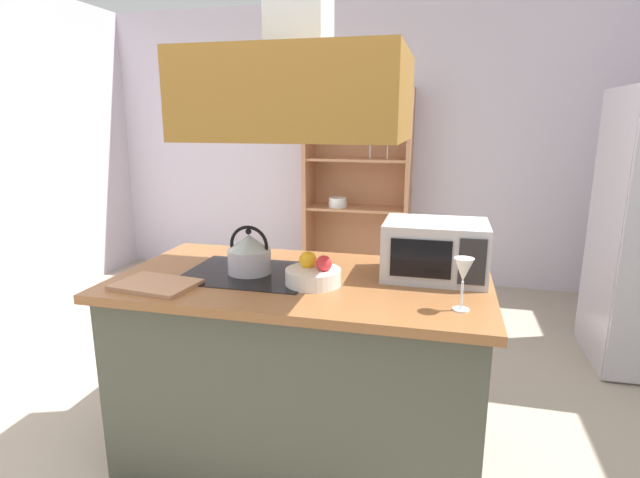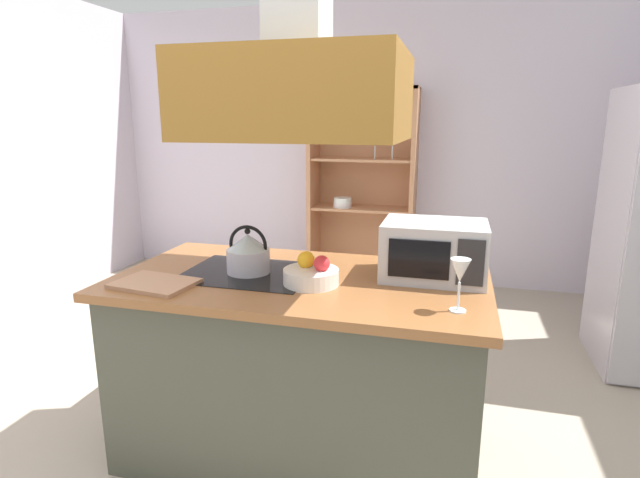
{
  "view_description": "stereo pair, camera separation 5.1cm",
  "coord_description": "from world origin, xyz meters",
  "px_view_note": "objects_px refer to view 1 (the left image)",
  "views": [
    {
      "loc": [
        0.52,
        -2.07,
        1.61
      ],
      "look_at": [
        -0.09,
        0.41,
        1.0
      ],
      "focal_mm": 28.22,
      "sensor_mm": 36.0,
      "label": 1
    },
    {
      "loc": [
        0.57,
        -2.05,
        1.61
      ],
      "look_at": [
        -0.09,
        0.41,
        1.0
      ],
      "focal_mm": 28.22,
      "sensor_mm": 36.0,
      "label": 2
    }
  ],
  "objects_px": {
    "wine_glass_on_counter": "(463,272)",
    "fruit_bowl": "(313,274)",
    "cutting_board": "(156,285)",
    "kettle": "(249,254)",
    "microwave": "(435,250)",
    "dish_cabinet": "(358,199)"
  },
  "relations": [
    {
      "from": "wine_glass_on_counter",
      "to": "fruit_bowl",
      "type": "bearing_deg",
      "value": 165.34
    },
    {
      "from": "fruit_bowl",
      "to": "cutting_board",
      "type": "bearing_deg",
      "value": -163.46
    },
    {
      "from": "kettle",
      "to": "cutting_board",
      "type": "relative_size",
      "value": 0.67
    },
    {
      "from": "cutting_board",
      "to": "fruit_bowl",
      "type": "xyz_separation_m",
      "value": [
        0.66,
        0.2,
        0.04
      ]
    },
    {
      "from": "cutting_board",
      "to": "fruit_bowl",
      "type": "height_order",
      "value": "fruit_bowl"
    },
    {
      "from": "cutting_board",
      "to": "wine_glass_on_counter",
      "type": "distance_m",
      "value": 1.29
    },
    {
      "from": "cutting_board",
      "to": "wine_glass_on_counter",
      "type": "bearing_deg",
      "value": 1.43
    },
    {
      "from": "fruit_bowl",
      "to": "wine_glass_on_counter",
      "type": "bearing_deg",
      "value": -14.66
    },
    {
      "from": "kettle",
      "to": "fruit_bowl",
      "type": "distance_m",
      "value": 0.35
    },
    {
      "from": "kettle",
      "to": "microwave",
      "type": "bearing_deg",
      "value": 10.13
    },
    {
      "from": "microwave",
      "to": "fruit_bowl",
      "type": "height_order",
      "value": "microwave"
    },
    {
      "from": "wine_glass_on_counter",
      "to": "dish_cabinet",
      "type": "bearing_deg",
      "value": 107.04
    },
    {
      "from": "kettle",
      "to": "microwave",
      "type": "distance_m",
      "value": 0.86
    },
    {
      "from": "wine_glass_on_counter",
      "to": "cutting_board",
      "type": "bearing_deg",
      "value": -178.57
    },
    {
      "from": "wine_glass_on_counter",
      "to": "kettle",
      "type": "bearing_deg",
      "value": 165.43
    },
    {
      "from": "cutting_board",
      "to": "microwave",
      "type": "relative_size",
      "value": 0.74
    },
    {
      "from": "microwave",
      "to": "fruit_bowl",
      "type": "distance_m",
      "value": 0.57
    },
    {
      "from": "microwave",
      "to": "dish_cabinet",
      "type": "bearing_deg",
      "value": 107.24
    },
    {
      "from": "dish_cabinet",
      "to": "cutting_board",
      "type": "height_order",
      "value": "dish_cabinet"
    },
    {
      "from": "wine_glass_on_counter",
      "to": "fruit_bowl",
      "type": "relative_size",
      "value": 0.84
    },
    {
      "from": "kettle",
      "to": "wine_glass_on_counter",
      "type": "xyz_separation_m",
      "value": [
        0.96,
        -0.25,
        0.06
      ]
    },
    {
      "from": "dish_cabinet",
      "to": "fruit_bowl",
      "type": "distance_m",
      "value": 2.82
    }
  ]
}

